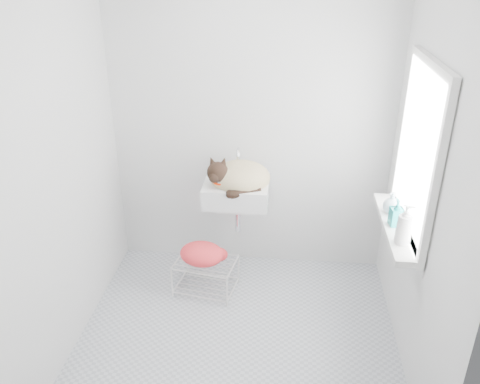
# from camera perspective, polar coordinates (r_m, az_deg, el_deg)

# --- Properties ---
(floor) EXTENTS (2.20, 2.00, 0.02)m
(floor) POSITION_cam_1_polar(r_m,az_deg,el_deg) (3.62, -0.29, -16.20)
(floor) COLOR #B7BCC3
(floor) RESTS_ON ground
(back_wall) EXTENTS (2.20, 0.02, 2.50)m
(back_wall) POSITION_cam_1_polar(r_m,az_deg,el_deg) (3.86, 1.25, 8.18)
(back_wall) COLOR silver
(back_wall) RESTS_ON ground
(right_wall) EXTENTS (0.02, 2.00, 2.50)m
(right_wall) POSITION_cam_1_polar(r_m,az_deg,el_deg) (3.03, 20.84, 1.19)
(right_wall) COLOR silver
(right_wall) RESTS_ON ground
(left_wall) EXTENTS (0.02, 2.00, 2.50)m
(left_wall) POSITION_cam_1_polar(r_m,az_deg,el_deg) (3.23, -20.17, 2.85)
(left_wall) COLOR silver
(left_wall) RESTS_ON ground
(window_glass) EXTENTS (0.01, 0.80, 1.00)m
(window_glass) POSITION_cam_1_polar(r_m,az_deg,el_deg) (3.16, 20.05, 4.36)
(window_glass) COLOR white
(window_glass) RESTS_ON right_wall
(window_frame) EXTENTS (0.04, 0.90, 1.10)m
(window_frame) POSITION_cam_1_polar(r_m,az_deg,el_deg) (3.16, 19.79, 4.38)
(window_frame) COLOR white
(window_frame) RESTS_ON right_wall
(windowsill) EXTENTS (0.16, 0.88, 0.04)m
(windowsill) POSITION_cam_1_polar(r_m,az_deg,el_deg) (3.36, 17.47, -3.80)
(windowsill) COLOR white
(windowsill) RESTS_ON right_wall
(sink) EXTENTS (0.49, 0.43, 0.20)m
(sink) POSITION_cam_1_polar(r_m,az_deg,el_deg) (3.77, -0.39, 1.22)
(sink) COLOR white
(sink) RESTS_ON back_wall
(faucet) EXTENTS (0.18, 0.12, 0.18)m
(faucet) POSITION_cam_1_polar(r_m,az_deg,el_deg) (3.88, -0.11, 4.21)
(faucet) COLOR silver
(faucet) RESTS_ON sink
(cat) EXTENTS (0.50, 0.43, 0.30)m
(cat) POSITION_cam_1_polar(r_m,az_deg,el_deg) (3.74, -0.24, 1.67)
(cat) COLOR beige
(cat) RESTS_ON sink
(wire_rack) EXTENTS (0.49, 0.39, 0.27)m
(wire_rack) POSITION_cam_1_polar(r_m,az_deg,el_deg) (3.95, -3.96, -9.36)
(wire_rack) COLOR silver
(wire_rack) RESTS_ON floor
(towel) EXTENTS (0.40, 0.32, 0.14)m
(towel) POSITION_cam_1_polar(r_m,az_deg,el_deg) (3.86, -4.40, -7.64)
(towel) COLOR red
(towel) RESTS_ON wire_rack
(bottle_a) EXTENTS (0.10, 0.10, 0.22)m
(bottle_a) POSITION_cam_1_polar(r_m,az_deg,el_deg) (3.15, 18.09, -5.62)
(bottle_a) COLOR white
(bottle_a) RESTS_ON windowsill
(bottle_b) EXTENTS (0.09, 0.09, 0.18)m
(bottle_b) POSITION_cam_1_polar(r_m,az_deg,el_deg) (3.34, 17.40, -3.62)
(bottle_b) COLOR #118887
(bottle_b) RESTS_ON windowsill
(bottle_c) EXTENTS (0.15, 0.15, 0.15)m
(bottle_c) POSITION_cam_1_polar(r_m,az_deg,el_deg) (3.48, 16.92, -2.25)
(bottle_c) COLOR silver
(bottle_c) RESTS_ON windowsill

